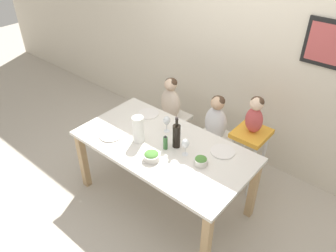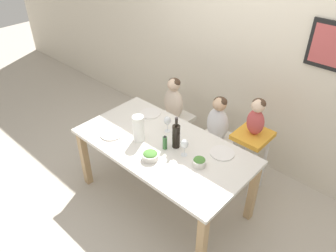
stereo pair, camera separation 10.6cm
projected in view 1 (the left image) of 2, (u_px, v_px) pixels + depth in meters
The scene contains 19 objects.
ground_plane at pixel (164, 198), 3.57m from camera, with size 14.00×14.00×0.00m, color #BCB2A3.
wall_back at pixel (239, 47), 3.61m from camera, with size 10.00×0.09×2.70m.
dining_table at pixel (163, 152), 3.20m from camera, with size 1.74×0.92×0.74m.
chair_far_left at pixel (170, 122), 4.12m from camera, with size 0.39×0.44×0.45m.
chair_far_center at pixel (214, 142), 3.77m from camera, with size 0.39×0.44×0.45m.
chair_right_highchair at pixel (250, 144), 3.43m from camera, with size 0.33×0.37×0.73m.
person_child_left at pixel (171, 99), 3.93m from camera, with size 0.26×0.17×0.53m.
person_child_center at pixel (216, 118), 3.58m from camera, with size 0.26×0.17×0.53m.
person_baby_right at pixel (255, 113), 3.22m from camera, with size 0.18×0.14×0.40m.
wine_bottle at pixel (176, 135), 3.06m from camera, with size 0.07×0.07×0.33m.
paper_towel_roll at pixel (138, 129), 3.13m from camera, with size 0.11×0.11×0.27m.
wine_glass_near at pixel (185, 144), 2.96m from camera, with size 0.07×0.07×0.18m.
wine_glass_far at pixel (167, 121), 3.26m from camera, with size 0.07×0.07×0.18m.
salad_bowl_large at pixel (151, 156), 2.95m from camera, with size 0.15×0.15×0.08m.
salad_bowl_small at pixel (201, 161), 2.89m from camera, with size 0.13×0.13×0.08m.
dinner_plate_front_left at pixel (111, 135), 3.26m from camera, with size 0.23×0.23×0.01m.
dinner_plate_back_left at pixel (148, 114), 3.59m from camera, with size 0.23×0.23×0.01m.
dinner_plate_back_right at pixel (223, 152), 3.05m from camera, with size 0.23×0.23×0.01m.
condiment_bottle_hot_sauce at pixel (165, 142), 3.06m from camera, with size 0.04×0.04×0.15m.
Camera 1 is at (1.64, -1.87, 2.68)m, focal length 35.00 mm.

